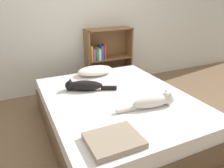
% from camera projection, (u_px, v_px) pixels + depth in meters
% --- Properties ---
extents(ground_plane, '(8.00, 8.00, 0.00)m').
position_uv_depth(ground_plane, '(117.00, 128.00, 2.65)').
color(ground_plane, brown).
extents(wall_back, '(8.00, 0.06, 2.50)m').
position_uv_depth(wall_back, '(76.00, 12.00, 3.38)').
color(wall_back, silver).
rests_on(wall_back, ground_plane).
extents(bed, '(1.59, 2.00, 0.42)m').
position_uv_depth(bed, '(117.00, 113.00, 2.57)').
color(bed, brown).
rests_on(bed, ground_plane).
extents(pillow, '(0.52, 0.33, 0.12)m').
position_uv_depth(pillow, '(95.00, 71.00, 3.16)').
color(pillow, white).
rests_on(pillow, bed).
extents(cat_light, '(0.65, 0.17, 0.16)m').
position_uv_depth(cat_light, '(155.00, 101.00, 2.25)').
color(cat_light, beige).
rests_on(cat_light, bed).
extents(cat_dark, '(0.59, 0.34, 0.14)m').
position_uv_depth(cat_dark, '(84.00, 86.00, 2.64)').
color(cat_dark, black).
rests_on(cat_dark, bed).
extents(bookshelf, '(0.78, 0.26, 0.99)m').
position_uv_depth(bookshelf, '(106.00, 57.00, 3.73)').
color(bookshelf, brown).
rests_on(bookshelf, ground_plane).
extents(blanket_fold, '(0.42, 0.35, 0.05)m').
position_uv_depth(blanket_fold, '(114.00, 140.00, 1.71)').
color(blanket_fold, gray).
rests_on(blanket_fold, bed).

